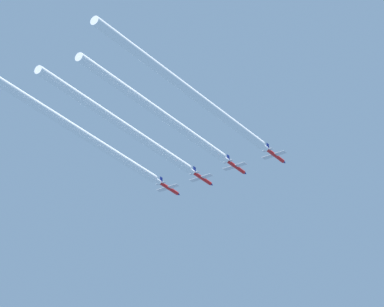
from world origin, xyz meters
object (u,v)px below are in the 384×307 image
object	(u,v)px
jet_far_left	(169,188)
jet_center	(236,167)
jet_inner_left	(203,178)
jet_inner_right	(276,156)

from	to	relation	value
jet_far_left	jet_center	bearing A→B (deg)	-0.72
jet_far_left	jet_inner_left	xyz separation A→B (m)	(12.09, 0.26, 0.08)
jet_inner_left	jet_center	size ratio (longest dim) A/B	1.00
jet_center	jet_inner_right	distance (m)	13.14
jet_inner_left	jet_inner_right	size ratio (longest dim) A/B	1.00
jet_center	jet_inner_right	world-z (taller)	jet_inner_right
jet_far_left	jet_inner_left	distance (m)	12.09
jet_far_left	jet_center	xyz separation A→B (m)	(24.47, -0.31, 0.10)
jet_far_left	jet_inner_right	xyz separation A→B (m)	(37.59, 0.39, 0.24)
jet_center	jet_inner_right	xyz separation A→B (m)	(13.13, 0.70, 0.14)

